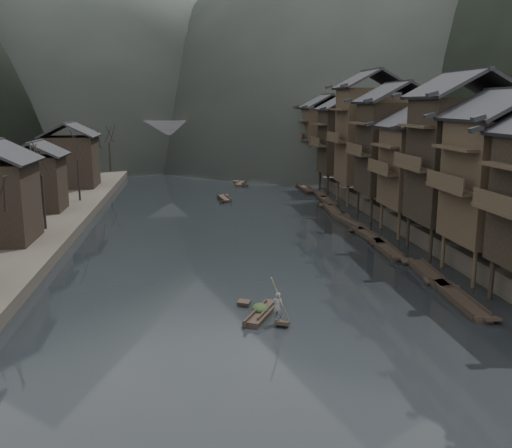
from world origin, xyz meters
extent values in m
plane|color=black|center=(0.00, 0.00, 0.00)|extent=(300.00, 300.00, 0.00)
cube|color=#2D2823|center=(35.00, 40.00, 0.90)|extent=(40.00, 200.00, 1.80)
cylinder|color=black|center=(14.20, -5.60, 1.30)|extent=(0.30, 0.30, 2.90)
cube|color=#30271B|center=(13.30, -8.00, 6.08)|extent=(1.20, 5.70, 0.25)
cylinder|color=#30271B|center=(14.20, -3.40, 1.30)|extent=(0.30, 0.30, 2.90)
cylinder|color=#30271B|center=(14.20, 1.40, 1.30)|extent=(0.30, 0.30, 2.90)
cylinder|color=#30271B|center=(16.95, 1.40, 1.30)|extent=(0.30, 0.30, 2.90)
cube|color=#30271B|center=(17.30, -1.00, 6.81)|extent=(7.00, 6.00, 8.42)
cube|color=#30271B|center=(13.30, -1.00, 6.39)|extent=(1.20, 5.70, 0.25)
cylinder|color=black|center=(14.20, 3.60, 1.30)|extent=(0.30, 0.30, 2.90)
cylinder|color=black|center=(14.20, 8.40, 1.30)|extent=(0.30, 0.30, 2.90)
cylinder|color=black|center=(16.95, 3.60, 1.30)|extent=(0.30, 0.30, 2.90)
cylinder|color=black|center=(16.95, 8.40, 1.30)|extent=(0.30, 0.30, 2.90)
cube|color=black|center=(17.30, 6.00, 7.58)|extent=(7.00, 6.00, 9.97)
cube|color=#30271B|center=(13.30, 6.00, 7.09)|extent=(1.20, 5.70, 0.25)
cylinder|color=#30271B|center=(14.20, 10.60, 1.30)|extent=(0.30, 0.30, 2.90)
cylinder|color=#30271B|center=(14.20, 15.40, 1.30)|extent=(0.30, 0.30, 2.90)
cylinder|color=#30271B|center=(16.95, 10.60, 1.30)|extent=(0.30, 0.30, 2.90)
cylinder|color=#30271B|center=(16.95, 15.40, 1.30)|extent=(0.30, 0.30, 2.90)
cube|color=#30271B|center=(17.30, 13.00, 6.26)|extent=(7.00, 6.00, 7.33)
cube|color=#30271B|center=(13.30, 13.00, 5.90)|extent=(1.20, 5.70, 0.25)
cylinder|color=black|center=(14.20, 18.60, 1.30)|extent=(0.30, 0.30, 2.90)
cylinder|color=black|center=(14.20, 23.40, 1.30)|extent=(0.30, 0.30, 2.90)
cylinder|color=black|center=(16.95, 18.60, 1.30)|extent=(0.30, 0.30, 2.90)
cylinder|color=black|center=(16.95, 23.40, 1.30)|extent=(0.30, 0.30, 2.90)
cube|color=black|center=(17.30, 21.00, 7.40)|extent=(7.00, 6.00, 9.60)
cube|color=#30271B|center=(13.30, 21.00, 6.92)|extent=(1.20, 5.70, 0.25)
cylinder|color=#30271B|center=(14.20, 27.60, 1.30)|extent=(0.30, 0.30, 2.90)
cylinder|color=#30271B|center=(14.20, 32.40, 1.30)|extent=(0.30, 0.30, 2.90)
cylinder|color=#30271B|center=(16.95, 27.60, 1.30)|extent=(0.30, 0.30, 2.90)
cylinder|color=#30271B|center=(16.95, 32.40, 1.30)|extent=(0.30, 0.30, 2.90)
cube|color=#30271B|center=(17.30, 30.00, 8.25)|extent=(7.00, 6.00, 11.30)
cube|color=#30271B|center=(13.30, 30.00, 7.69)|extent=(1.20, 5.70, 0.25)
cylinder|color=black|center=(14.20, 37.60, 1.30)|extent=(0.30, 0.30, 2.90)
cylinder|color=black|center=(14.20, 42.40, 1.30)|extent=(0.30, 0.30, 2.90)
cylinder|color=black|center=(16.95, 37.60, 1.30)|extent=(0.30, 0.30, 2.90)
cylinder|color=black|center=(16.95, 42.40, 1.30)|extent=(0.30, 0.30, 2.90)
cube|color=black|center=(17.30, 40.00, 6.92)|extent=(7.00, 6.00, 8.64)
cube|color=#30271B|center=(13.30, 40.00, 6.49)|extent=(1.20, 5.70, 0.25)
cylinder|color=#30271B|center=(14.20, 49.60, 1.30)|extent=(0.30, 0.30, 2.90)
cylinder|color=#30271B|center=(14.20, 54.40, 1.30)|extent=(0.30, 0.30, 2.90)
cylinder|color=#30271B|center=(16.95, 49.60, 1.30)|extent=(0.30, 0.30, 2.90)
cylinder|color=#30271B|center=(16.95, 54.40, 1.30)|extent=(0.30, 0.30, 2.90)
cube|color=#30271B|center=(17.30, 52.00, 7.00)|extent=(7.00, 6.00, 8.80)
cube|color=#30271B|center=(13.30, 52.00, 6.56)|extent=(1.20, 5.70, 0.25)
cube|color=black|center=(-20.50, 24.00, 4.10)|extent=(5.00, 5.00, 5.80)
cube|color=black|center=(-20.50, 42.00, 4.60)|extent=(6.50, 6.50, 6.80)
cylinder|color=black|center=(-17.00, 0.67, 3.20)|extent=(0.24, 0.24, 4.00)
cylinder|color=black|center=(-17.00, 14.64, 3.65)|extent=(0.24, 0.24, 4.90)
cylinder|color=black|center=(-17.00, 30.12, 3.63)|extent=(0.24, 0.24, 4.86)
cylinder|color=black|center=(-17.00, 47.51, 3.59)|extent=(0.24, 0.24, 4.78)
cylinder|color=black|center=(-17.00, 58.69, 3.63)|extent=(0.24, 0.24, 4.86)
cube|color=black|center=(11.96, -5.84, 0.15)|extent=(1.54, 7.50, 0.30)
cube|color=black|center=(11.96, -5.84, 0.33)|extent=(1.59, 7.36, 0.10)
cube|color=black|center=(11.75, -2.27, 0.29)|extent=(0.99, 0.97, 0.36)
cube|color=black|center=(12.17, -9.41, 0.29)|extent=(0.99, 0.97, 0.36)
cube|color=black|center=(12.28, -0.48, 0.15)|extent=(1.66, 6.69, 0.30)
cube|color=black|center=(12.28, -0.48, 0.33)|extent=(1.70, 6.56, 0.10)
cube|color=black|center=(12.01, 2.69, 0.29)|extent=(1.00, 0.89, 0.34)
cube|color=black|center=(12.55, -3.65, 0.29)|extent=(1.00, 0.89, 0.34)
cube|color=black|center=(11.64, 6.87, 0.15)|extent=(1.31, 6.98, 0.30)
cube|color=black|center=(11.64, 6.87, 0.33)|extent=(1.36, 6.85, 0.10)
cube|color=black|center=(11.54, 10.21, 0.29)|extent=(0.96, 0.88, 0.35)
cube|color=black|center=(11.75, 3.53, 0.29)|extent=(0.96, 0.88, 0.35)
cube|color=black|center=(11.69, 11.68, 0.15)|extent=(1.59, 6.97, 0.30)
cube|color=black|center=(11.69, 11.68, 0.33)|extent=(1.64, 6.84, 0.10)
cube|color=black|center=(11.92, 14.99, 0.29)|extent=(0.99, 0.91, 0.35)
cube|color=black|center=(11.45, 8.37, 0.29)|extent=(0.99, 0.91, 0.35)
cube|color=black|center=(11.60, 17.42, 0.15)|extent=(2.04, 7.44, 0.30)
cube|color=black|center=(11.60, 17.42, 0.33)|extent=(2.08, 7.30, 0.10)
cube|color=black|center=(12.06, 20.92, 0.29)|extent=(1.04, 1.01, 0.36)
cube|color=black|center=(11.15, 13.92, 0.29)|extent=(1.04, 1.01, 0.36)
cube|color=black|center=(11.54, 24.54, 0.15)|extent=(1.70, 6.83, 0.30)
cube|color=black|center=(11.54, 24.54, 0.33)|extent=(1.74, 6.70, 0.10)
cube|color=black|center=(11.25, 27.77, 0.29)|extent=(1.01, 0.91, 0.34)
cube|color=black|center=(11.83, 21.31, 0.29)|extent=(1.01, 0.91, 0.34)
cube|color=black|center=(12.43, 30.65, 0.15)|extent=(1.27, 7.12, 0.30)
cube|color=black|center=(12.43, 30.65, 0.33)|extent=(1.32, 6.98, 0.10)
cube|color=black|center=(12.34, 34.05, 0.29)|extent=(0.96, 0.89, 0.35)
cube|color=black|center=(12.51, 27.24, 0.29)|extent=(0.96, 0.89, 0.35)
cube|color=black|center=(12.72, 35.92, 0.15)|extent=(1.77, 6.26, 0.30)
cube|color=black|center=(12.72, 35.92, 0.33)|extent=(1.81, 6.15, 0.10)
cube|color=black|center=(12.39, 38.87, 0.29)|extent=(1.01, 0.86, 0.33)
cube|color=black|center=(13.04, 32.97, 0.29)|extent=(1.01, 0.86, 0.33)
cube|color=black|center=(11.83, 41.33, 0.15)|extent=(1.10, 6.58, 0.30)
cube|color=black|center=(11.83, 41.33, 0.33)|extent=(1.16, 6.45, 0.10)
cube|color=black|center=(11.83, 44.49, 0.29)|extent=(0.94, 0.81, 0.34)
cube|color=black|center=(11.83, 38.17, 0.29)|extent=(0.94, 0.81, 0.34)
cube|color=black|center=(11.70, 46.87, 0.15)|extent=(1.60, 5.98, 0.30)
cube|color=black|center=(11.70, 46.87, 0.33)|extent=(1.64, 5.87, 0.10)
cube|color=black|center=(11.94, 49.70, 0.29)|extent=(0.99, 0.81, 0.32)
cube|color=black|center=(11.46, 44.04, 0.29)|extent=(0.99, 0.81, 0.32)
cube|color=black|center=(-0.25, 34.11, 0.15)|extent=(1.61, 4.77, 0.30)
cube|color=black|center=(-0.25, 34.11, 0.33)|extent=(1.65, 4.68, 0.10)
cube|color=black|center=(0.05, 36.34, 0.29)|extent=(0.92, 0.69, 0.29)
cube|color=black|center=(-0.55, 31.89, 0.29)|extent=(0.92, 0.69, 0.29)
cube|color=black|center=(3.11, 47.75, 0.15)|extent=(2.08, 4.84, 0.30)
cube|color=black|center=(3.11, 47.75, 0.33)|extent=(2.11, 4.76, 0.10)
cube|color=black|center=(2.58, 49.97, 0.29)|extent=(0.97, 0.78, 0.29)
cube|color=black|center=(3.64, 45.54, 0.29)|extent=(0.97, 0.78, 0.29)
cube|color=black|center=(-1.46, 59.18, 0.15)|extent=(2.23, 5.26, 0.30)
cube|color=black|center=(-1.46, 59.18, 0.33)|extent=(2.25, 5.17, 0.10)
cube|color=black|center=(-2.06, 61.59, 0.29)|extent=(0.98, 0.83, 0.31)
cube|color=black|center=(-0.85, 56.78, 0.29)|extent=(0.98, 0.83, 0.31)
cube|color=#4C4C4F|center=(0.00, 72.00, 7.20)|extent=(40.00, 6.00, 1.60)
cube|color=#4C4C4F|center=(0.00, 69.30, 8.50)|extent=(40.00, 0.50, 1.00)
cube|color=#4C4C4F|center=(0.00, 74.70, 8.50)|extent=(40.00, 0.50, 1.00)
cube|color=#4C4C4F|center=(-14.00, 72.00, 3.20)|extent=(3.20, 6.00, 6.40)
cube|color=#4C4C4F|center=(-4.50, 72.00, 3.20)|extent=(3.20, 6.00, 6.40)
cube|color=#4C4C4F|center=(4.50, 72.00, 3.20)|extent=(3.20, 6.00, 6.40)
cube|color=#4C4C4F|center=(14.00, 72.00, 3.20)|extent=(3.20, 6.00, 6.40)
cube|color=black|center=(-0.57, -6.87, 0.15)|extent=(2.65, 4.11, 0.30)
cube|color=black|center=(-0.57, -6.87, 0.33)|extent=(2.66, 4.06, 0.10)
cube|color=black|center=(-1.45, -5.09, 0.29)|extent=(0.92, 0.81, 0.28)
cube|color=black|center=(0.32, -8.65, 0.29)|extent=(0.92, 0.81, 0.28)
ellipsoid|color=black|center=(-0.66, -6.68, 0.73)|extent=(0.99, 1.30, 0.59)
imported|color=#59595C|center=(0.13, -8.28, 1.27)|extent=(0.73, 0.62, 1.69)
cylinder|color=#8C7A51|center=(0.33, -8.28, 3.84)|extent=(1.47, 1.71, 3.44)
camera|label=1|loc=(-4.60, -38.08, 12.18)|focal=40.00mm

